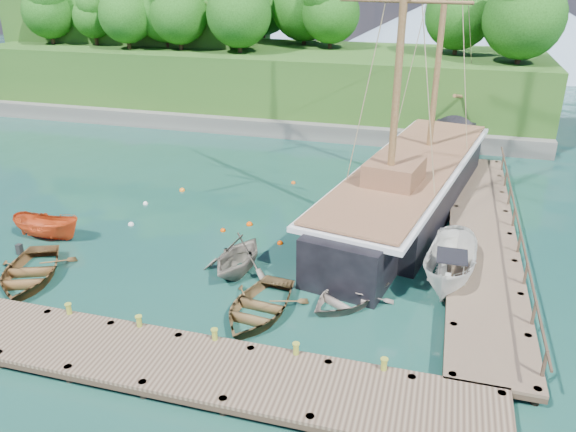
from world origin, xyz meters
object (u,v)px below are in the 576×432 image
at_px(rowboat_1, 238,272).
at_px(schooner, 409,189).
at_px(rowboat_4, 349,267).
at_px(rowboat_0, 30,280).
at_px(cabin_boat_white, 448,285).
at_px(rowboat_2, 258,314).
at_px(motorboat_orange, 49,238).
at_px(rowboat_3, 347,302).

relative_size(rowboat_1, schooner, 0.13).
xyz_separation_m(rowboat_1, schooner, (6.80, 9.66, 1.15)).
distance_m(rowboat_1, rowboat_4, 5.15).
xyz_separation_m(rowboat_0, rowboat_1, (8.69, 3.18, 0.00)).
height_order(rowboat_1, rowboat_4, rowboat_1).
distance_m(rowboat_0, cabin_boat_white, 18.57).
relative_size(rowboat_0, cabin_boat_white, 0.88).
height_order(rowboat_1, rowboat_2, rowboat_1).
bearing_deg(rowboat_0, schooner, 17.66).
relative_size(rowboat_4, cabin_boat_white, 0.78).
bearing_deg(motorboat_orange, rowboat_3, -95.52).
bearing_deg(cabin_boat_white, rowboat_3, -139.88).
distance_m(rowboat_4, cabin_boat_white, 4.49).
relative_size(rowboat_4, schooner, 0.15).
bearing_deg(rowboat_1, rowboat_2, -49.74).
bearing_deg(schooner, rowboat_3, -86.90).
distance_m(rowboat_0, motorboat_orange, 4.27).
height_order(rowboat_0, cabin_boat_white, cabin_boat_white).
distance_m(rowboat_2, schooner, 13.59).
bearing_deg(rowboat_3, schooner, 114.06).
height_order(motorboat_orange, schooner, schooner).
bearing_deg(rowboat_1, rowboat_3, -5.15).
bearing_deg(rowboat_1, motorboat_orange, -176.61).
bearing_deg(motorboat_orange, rowboat_4, -84.75).
bearing_deg(rowboat_2, cabin_boat_white, 37.43).
xyz_separation_m(rowboat_1, rowboat_4, (4.81, 1.83, 0.00)).
xyz_separation_m(rowboat_0, cabin_boat_white, (17.98, 4.64, 0.00)).
height_order(rowboat_2, rowboat_4, rowboat_2).
xyz_separation_m(rowboat_1, rowboat_2, (1.97, -2.99, 0.00)).
height_order(rowboat_2, motorboat_orange, motorboat_orange).
bearing_deg(cabin_boat_white, schooner, 114.32).
bearing_deg(schooner, cabin_boat_white, -61.90).
bearing_deg(rowboat_4, cabin_boat_white, -47.26).
xyz_separation_m(rowboat_0, rowboat_4, (13.51, 5.02, 0.00)).
distance_m(rowboat_0, rowboat_2, 10.67).
xyz_separation_m(rowboat_3, cabin_boat_white, (4.03, 2.58, 0.00)).
height_order(rowboat_2, rowboat_3, rowboat_2).
bearing_deg(motorboat_orange, rowboat_1, -92.65).
xyz_separation_m(rowboat_3, rowboat_4, (-0.45, 2.95, 0.00)).
xyz_separation_m(rowboat_3, motorboat_orange, (-15.84, 1.76, 0.00)).
relative_size(rowboat_3, motorboat_orange, 1.05).
distance_m(rowboat_2, motorboat_orange, 13.07).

